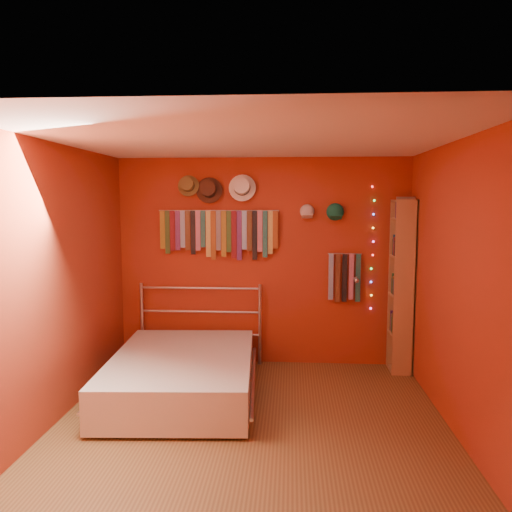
% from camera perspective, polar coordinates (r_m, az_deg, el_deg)
% --- Properties ---
extents(ground, '(3.50, 3.50, 0.00)m').
position_cam_1_polar(ground, '(4.70, -0.57, -18.68)').
color(ground, brown).
rests_on(ground, ground).
extents(back_wall, '(3.50, 0.02, 2.50)m').
position_cam_1_polar(back_wall, '(6.05, 0.75, -0.66)').
color(back_wall, maroon).
rests_on(back_wall, ground).
extents(right_wall, '(0.02, 3.50, 2.50)m').
position_cam_1_polar(right_wall, '(4.53, 22.11, -3.48)').
color(right_wall, maroon).
rests_on(right_wall, ground).
extents(left_wall, '(0.02, 3.50, 2.50)m').
position_cam_1_polar(left_wall, '(4.79, -21.98, -2.97)').
color(left_wall, maroon).
rests_on(left_wall, ground).
extents(ceiling, '(3.50, 3.50, 0.02)m').
position_cam_1_polar(ceiling, '(4.29, -0.60, 13.23)').
color(ceiling, white).
rests_on(ceiling, back_wall).
extents(tie_rack, '(1.45, 0.03, 0.60)m').
position_cam_1_polar(tie_rack, '(6.00, -4.21, 2.85)').
color(tie_rack, '#B1B1B5').
rests_on(tie_rack, back_wall).
extents(small_tie_rack, '(0.40, 0.03, 0.58)m').
position_cam_1_polar(small_tie_rack, '(6.03, 10.08, -2.29)').
color(small_tie_rack, '#B1B1B5').
rests_on(small_tie_rack, back_wall).
extents(fedora_olive, '(0.26, 0.14, 0.25)m').
position_cam_1_polar(fedora_olive, '(6.03, -7.79, 8.03)').
color(fedora_olive, brown).
rests_on(fedora_olive, back_wall).
extents(fedora_brown, '(0.31, 0.17, 0.31)m').
position_cam_1_polar(fedora_brown, '(5.98, -5.43, 7.57)').
color(fedora_brown, '#442518').
rests_on(fedora_brown, back_wall).
extents(fedora_white, '(0.32, 0.17, 0.32)m').
position_cam_1_polar(fedora_white, '(5.92, -1.62, 7.89)').
color(fedora_white, white).
rests_on(fedora_white, back_wall).
extents(cap_white, '(0.17, 0.22, 0.17)m').
position_cam_1_polar(cap_white, '(5.94, 5.85, 5.07)').
color(cap_white, silver).
rests_on(cap_white, back_wall).
extents(cap_green, '(0.19, 0.24, 0.19)m').
position_cam_1_polar(cap_green, '(5.96, 9.02, 4.99)').
color(cap_green, '#176A4C').
rests_on(cap_green, back_wall).
extents(fairy_lights, '(0.05, 0.02, 1.47)m').
position_cam_1_polar(fairy_lights, '(6.06, 13.15, 0.86)').
color(fairy_lights, '#FF3333').
rests_on(fairy_lights, back_wall).
extents(reading_lamp, '(0.06, 0.27, 0.08)m').
position_cam_1_polar(reading_lamp, '(5.90, 11.37, -2.71)').
color(reading_lamp, '#B1B1B5').
rests_on(reading_lamp, back_wall).
extents(bookshelf, '(0.25, 0.34, 2.00)m').
position_cam_1_polar(bookshelf, '(6.00, 16.66, -3.22)').
color(bookshelf, '#AD884E').
rests_on(bookshelf, ground).
extents(bed, '(1.60, 2.08, 0.99)m').
position_cam_1_polar(bed, '(5.28, -8.39, -13.16)').
color(bed, '#B1B1B5').
rests_on(bed, ground).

